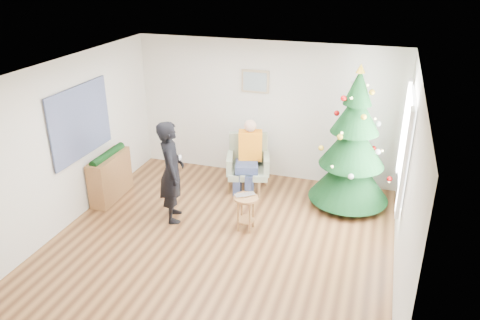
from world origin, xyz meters
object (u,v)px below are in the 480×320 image
(christmas_tree, at_px, (353,145))
(stool, at_px, (246,213))
(armchair, at_px, (248,170))
(console, at_px, (110,177))
(standing_man, at_px, (172,172))

(christmas_tree, bearing_deg, stool, -137.55)
(christmas_tree, relative_size, armchair, 2.45)
(stool, height_order, armchair, armchair)
(armchair, bearing_deg, console, -169.44)
(armchair, distance_m, console, 2.46)
(christmas_tree, height_order, stool, christmas_tree)
(armchair, height_order, console, armchair)
(armchair, height_order, standing_man, standing_man)
(armchair, distance_m, standing_man, 1.71)
(stool, relative_size, standing_man, 0.34)
(stool, bearing_deg, armchair, 105.34)
(christmas_tree, distance_m, standing_man, 3.00)
(standing_man, xyz_separation_m, console, (-1.36, 0.32, -0.44))
(christmas_tree, xyz_separation_m, standing_man, (-2.66, -1.35, -0.26))
(standing_man, relative_size, console, 1.68)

